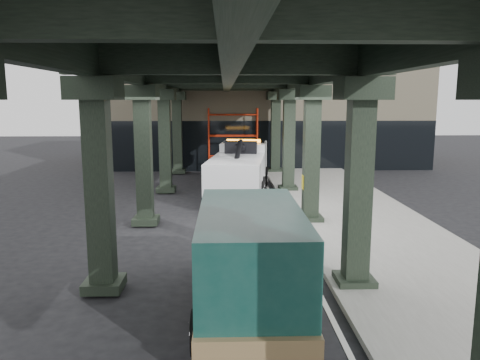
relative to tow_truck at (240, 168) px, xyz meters
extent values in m
plane|color=black|center=(-0.22, -7.49, -1.29)|extent=(90.00, 90.00, 0.00)
cube|color=gray|center=(4.28, -5.49, -1.22)|extent=(5.00, 40.00, 0.15)
cube|color=silver|center=(1.48, -5.49, -1.29)|extent=(0.12, 38.00, 0.01)
cube|color=black|center=(2.38, -11.49, 1.21)|extent=(0.55, 0.55, 5.00)
cube|color=black|center=(2.38, -11.49, 3.46)|extent=(1.10, 1.10, 0.50)
cube|color=black|center=(2.38, -11.49, -1.11)|extent=(0.90, 0.90, 0.24)
cube|color=black|center=(2.38, -5.49, 1.21)|extent=(0.55, 0.55, 5.00)
cube|color=black|center=(2.38, -5.49, 3.46)|extent=(1.10, 1.10, 0.50)
cube|color=black|center=(2.38, -5.49, -1.11)|extent=(0.90, 0.90, 0.24)
cube|color=black|center=(2.38, 0.51, 1.21)|extent=(0.55, 0.55, 5.00)
cube|color=black|center=(2.38, 0.51, 3.46)|extent=(1.10, 1.10, 0.50)
cube|color=black|center=(2.38, 0.51, -1.11)|extent=(0.90, 0.90, 0.24)
cube|color=black|center=(2.38, 6.51, 1.21)|extent=(0.55, 0.55, 5.00)
cube|color=black|center=(2.38, 6.51, 3.46)|extent=(1.10, 1.10, 0.50)
cube|color=black|center=(2.38, 6.51, -1.11)|extent=(0.90, 0.90, 0.24)
cube|color=black|center=(-3.62, -11.49, 1.21)|extent=(0.55, 0.55, 5.00)
cube|color=black|center=(-3.62, -11.49, 3.46)|extent=(1.10, 1.10, 0.50)
cube|color=black|center=(-3.62, -11.49, -1.11)|extent=(0.90, 0.90, 0.24)
cube|color=black|center=(-3.62, -5.49, 1.21)|extent=(0.55, 0.55, 5.00)
cube|color=black|center=(-3.62, -5.49, 3.46)|extent=(1.10, 1.10, 0.50)
cube|color=black|center=(-3.62, -5.49, -1.11)|extent=(0.90, 0.90, 0.24)
cube|color=black|center=(-3.62, 0.51, 1.21)|extent=(0.55, 0.55, 5.00)
cube|color=black|center=(-3.62, 0.51, 3.46)|extent=(1.10, 1.10, 0.50)
cube|color=black|center=(-3.62, 0.51, -1.11)|extent=(0.90, 0.90, 0.24)
cube|color=black|center=(-3.62, 6.51, 1.21)|extent=(0.55, 0.55, 5.00)
cube|color=black|center=(-3.62, 6.51, 3.46)|extent=(1.10, 1.10, 0.50)
cube|color=black|center=(-3.62, 6.51, -1.11)|extent=(0.90, 0.90, 0.24)
cube|color=black|center=(2.38, -5.49, 4.26)|extent=(0.35, 32.00, 1.10)
cube|color=black|center=(-3.62, -5.49, 4.26)|extent=(0.35, 32.00, 1.10)
cube|color=black|center=(-0.62, -5.49, 4.26)|extent=(0.35, 32.00, 1.10)
cube|color=black|center=(-0.62, -5.49, 4.96)|extent=(7.40, 32.00, 0.30)
cube|color=#C6B793|center=(1.78, 12.51, 2.71)|extent=(22.00, 10.00, 8.00)
cylinder|color=red|center=(-1.72, 7.41, 0.71)|extent=(0.08, 0.08, 4.00)
cylinder|color=red|center=(-1.72, 6.61, 0.71)|extent=(0.08, 0.08, 4.00)
cylinder|color=red|center=(1.28, 7.41, 0.71)|extent=(0.08, 0.08, 4.00)
cylinder|color=red|center=(1.28, 6.61, 0.71)|extent=(0.08, 0.08, 4.00)
cylinder|color=red|center=(-0.22, 7.41, -0.29)|extent=(3.00, 0.08, 0.08)
cylinder|color=red|center=(-0.22, 7.41, 1.01)|extent=(3.00, 0.08, 0.08)
cylinder|color=red|center=(-0.22, 7.41, 2.31)|extent=(3.00, 0.08, 0.08)
cube|color=black|center=(-0.07, -0.49, -0.62)|extent=(1.90, 7.23, 0.24)
cube|color=white|center=(0.26, 1.92, 0.19)|extent=(2.53, 2.57, 1.72)
cube|color=white|center=(0.39, 2.92, -0.29)|extent=(2.32, 0.96, 0.86)
cube|color=black|center=(0.29, 2.16, 0.67)|extent=(2.25, 1.51, 0.81)
cube|color=white|center=(-0.21, -1.58, 0.00)|extent=(2.91, 5.04, 1.34)
cube|color=orange|center=(0.23, 1.73, 1.15)|extent=(1.74, 0.49, 0.15)
cube|color=black|center=(0.04, 0.31, 0.96)|extent=(1.59, 0.77, 0.57)
cylinder|color=black|center=(-0.19, -1.39, 0.72)|extent=(0.67, 3.35, 1.28)
cube|color=black|center=(-0.53, -4.00, -0.96)|extent=(0.46, 1.36, 0.17)
cube|color=black|center=(-0.62, -4.66, -1.00)|extent=(1.55, 0.44, 0.17)
cylinder|color=black|center=(-0.75, 2.35, -0.77)|extent=(0.47, 1.09, 1.05)
cylinder|color=silver|center=(-0.75, 2.35, -0.77)|extent=(0.45, 0.62, 0.58)
cylinder|color=black|center=(1.34, 2.07, -0.77)|extent=(0.47, 1.09, 1.05)
cylinder|color=silver|center=(1.34, 2.07, -0.77)|extent=(0.45, 0.62, 0.58)
cylinder|color=black|center=(-1.17, -0.78, -0.77)|extent=(0.47, 1.09, 1.05)
cylinder|color=silver|center=(-1.17, -0.78, -0.77)|extent=(0.45, 0.62, 0.58)
cylinder|color=black|center=(0.92, -1.06, -0.77)|extent=(0.47, 1.09, 1.05)
cylinder|color=silver|center=(0.92, -1.06, -0.77)|extent=(0.45, 0.62, 0.58)
cylinder|color=black|center=(-1.33, -2.01, -0.77)|extent=(0.47, 1.09, 1.05)
cylinder|color=silver|center=(-1.33, -2.01, -0.77)|extent=(0.45, 0.62, 0.58)
cylinder|color=black|center=(0.75, -2.29, -0.77)|extent=(0.47, 1.09, 1.05)
cylinder|color=silver|center=(0.75, -2.29, -0.77)|extent=(0.45, 0.62, 0.58)
cube|color=#113D36|center=(-0.22, -10.17, -0.35)|extent=(2.03, 1.09, 0.89)
cube|color=#113D36|center=(-0.22, -12.89, 0.05)|extent=(2.08, 4.46, 1.93)
cube|color=olive|center=(-0.22, -12.49, -0.75)|extent=(2.12, 5.55, 0.35)
cube|color=black|center=(-0.22, -10.56, 0.44)|extent=(1.93, 0.43, 0.83)
cube|color=black|center=(-0.22, -12.59, 0.54)|extent=(2.11, 3.57, 0.54)
cube|color=silver|center=(-0.22, -9.64, -0.75)|extent=(1.98, 0.12, 0.30)
cylinder|color=black|center=(-1.21, -10.21, -0.88)|extent=(0.28, 0.83, 0.83)
cylinder|color=silver|center=(-1.21, -10.21, -0.88)|extent=(0.32, 0.46, 0.46)
cylinder|color=black|center=(0.77, -10.22, -0.88)|extent=(0.28, 0.83, 0.83)
cylinder|color=silver|center=(0.77, -10.22, -0.88)|extent=(0.32, 0.46, 0.46)
cylinder|color=black|center=(-1.21, -14.37, -0.88)|extent=(0.28, 0.83, 0.83)
cylinder|color=silver|center=(-1.21, -14.37, -0.88)|extent=(0.32, 0.46, 0.46)
cylinder|color=black|center=(0.77, -14.38, -0.88)|extent=(0.28, 0.83, 0.83)
cylinder|color=silver|center=(0.77, -14.38, -0.88)|extent=(0.32, 0.46, 0.46)
camera|label=1|loc=(-0.74, -22.12, 3.21)|focal=35.00mm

